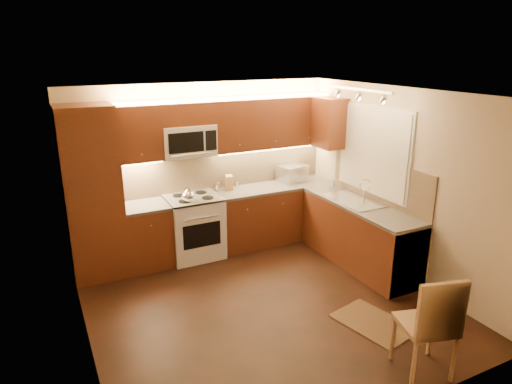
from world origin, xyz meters
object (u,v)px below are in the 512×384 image
dining_chair (426,322)px  knife_block (229,183)px  toaster_oven (292,173)px  sink (354,196)px  kettle (188,195)px  stove (194,227)px  microwave (187,140)px  soap_bottle (332,182)px

dining_chair → knife_block: bearing=113.4°
knife_block → toaster_oven: bearing=14.4°
sink → kettle: kettle is taller
kettle → toaster_oven: 1.89m
sink → toaster_oven: 1.29m
stove → dining_chair: size_ratio=0.88×
toaster_oven → stove: bearing=172.5°
sink → knife_block: knife_block is taller
stove → dining_chair: 3.55m
sink → toaster_oven: toaster_oven is taller
microwave → knife_block: 0.95m
microwave → kettle: size_ratio=3.59×
stove → knife_block: 0.85m
soap_bottle → stove: bearing=147.7°
microwave → dining_chair: 3.87m
stove → soap_bottle: bearing=-11.5°
microwave → kettle: microwave is taller
dining_chair → microwave: bearing=123.3°
microwave → sink: (2.00, -1.26, -0.74)m
kettle → knife_block: 0.83m
soap_bottle → dining_chair: 3.15m
stove → kettle: kettle is taller
stove → microwave: bearing=90.0°
knife_block → sink: bearing=-27.4°
microwave → soap_bottle: size_ratio=4.47×
toaster_oven → dining_chair: toaster_oven is taller
kettle → soap_bottle: (2.25, -0.26, -0.04)m
kettle → dining_chair: kettle is taller
stove → knife_block: bearing=14.1°
toaster_oven → microwave: bearing=168.0°
sink → soap_bottle: (0.12, 0.69, 0.01)m
kettle → soap_bottle: size_ratio=1.25×
stove → soap_bottle: (2.12, -0.43, 0.52)m
kettle → dining_chair: size_ratio=0.20×
sink → stove: bearing=150.6°
toaster_oven → sink: bearing=-89.8°
toaster_oven → soap_bottle: toaster_oven is taller
kettle → knife_block: size_ratio=0.97×
sink → soap_bottle: 0.70m
microwave → dining_chair: bearing=-72.7°
microwave → sink: size_ratio=0.88×
toaster_oven → dining_chair: bearing=-112.1°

